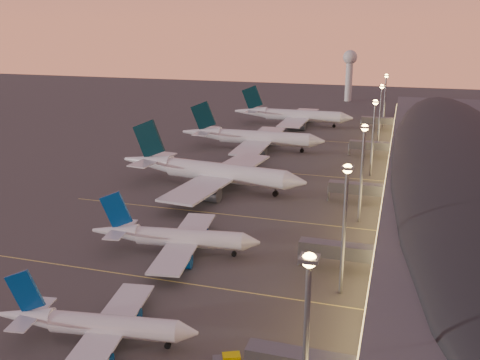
{
  "coord_description": "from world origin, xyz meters",
  "views": [
    {
      "loc": [
        44.47,
        -94.27,
        50.63
      ],
      "look_at": [
        2.0,
        45.0,
        7.0
      ],
      "focal_mm": 40.0,
      "sensor_mm": 36.0,
      "label": 1
    }
  ],
  "objects_px": {
    "airliner_wide_mid": "(252,137)",
    "airliner_narrow_south": "(97,325)",
    "airliner_narrow_north": "(175,238)",
    "airliner_wide_near": "(210,172)",
    "baggage_tug_b": "(228,359)",
    "radar_tower": "(350,67)",
    "airliner_wide_far": "(293,115)"
  },
  "relations": [
    {
      "from": "airliner_wide_near",
      "to": "airliner_narrow_north",
      "type": "bearing_deg",
      "value": -72.39
    },
    {
      "from": "airliner_wide_near",
      "to": "airliner_wide_mid",
      "type": "bearing_deg",
      "value": 98.37
    },
    {
      "from": "airliner_wide_mid",
      "to": "baggage_tug_b",
      "type": "bearing_deg",
      "value": -77.14
    },
    {
      "from": "airliner_narrow_south",
      "to": "airliner_wide_mid",
      "type": "xyz_separation_m",
      "value": [
        -12.9,
        138.85,
        1.76
      ]
    },
    {
      "from": "radar_tower",
      "to": "airliner_wide_near",
      "type": "bearing_deg",
      "value": -96.03
    },
    {
      "from": "airliner_narrow_north",
      "to": "airliner_wide_far",
      "type": "relative_size",
      "value": 0.65
    },
    {
      "from": "airliner_wide_far",
      "to": "radar_tower",
      "type": "height_order",
      "value": "radar_tower"
    },
    {
      "from": "airliner_wide_mid",
      "to": "airliner_wide_far",
      "type": "height_order",
      "value": "airliner_wide_far"
    },
    {
      "from": "airliner_narrow_south",
      "to": "airliner_wide_mid",
      "type": "distance_m",
      "value": 139.46
    },
    {
      "from": "airliner_wide_far",
      "to": "radar_tower",
      "type": "bearing_deg",
      "value": 79.45
    },
    {
      "from": "airliner_wide_mid",
      "to": "radar_tower",
      "type": "distance_m",
      "value": 151.94
    },
    {
      "from": "airliner_narrow_south",
      "to": "baggage_tug_b",
      "type": "bearing_deg",
      "value": -5.4
    },
    {
      "from": "airliner_narrow_south",
      "to": "airliner_wide_far",
      "type": "relative_size",
      "value": 0.57
    },
    {
      "from": "airliner_wide_near",
      "to": "airliner_wide_far",
      "type": "distance_m",
      "value": 110.32
    },
    {
      "from": "airliner_wide_mid",
      "to": "airliner_narrow_north",
      "type": "bearing_deg",
      "value": -85.34
    },
    {
      "from": "airliner_wide_near",
      "to": "airliner_wide_mid",
      "type": "height_order",
      "value": "airliner_wide_near"
    },
    {
      "from": "airliner_narrow_north",
      "to": "airliner_wide_near",
      "type": "distance_m",
      "value": 49.52
    },
    {
      "from": "airliner_narrow_south",
      "to": "airliner_wide_near",
      "type": "bearing_deg",
      "value": 89.23
    },
    {
      "from": "radar_tower",
      "to": "airliner_wide_mid",
      "type": "bearing_deg",
      "value": -98.76
    },
    {
      "from": "airliner_wide_mid",
      "to": "airliner_narrow_south",
      "type": "bearing_deg",
      "value": -86.08
    },
    {
      "from": "airliner_narrow_south",
      "to": "baggage_tug_b",
      "type": "height_order",
      "value": "airliner_narrow_south"
    },
    {
      "from": "airliner_narrow_north",
      "to": "airliner_wide_mid",
      "type": "distance_m",
      "value": 103.15
    },
    {
      "from": "airliner_wide_far",
      "to": "baggage_tug_b",
      "type": "xyz_separation_m",
      "value": [
        29.69,
        -193.98,
        -4.39
      ]
    },
    {
      "from": "airliner_narrow_north",
      "to": "baggage_tug_b",
      "type": "bearing_deg",
      "value": -63.46
    },
    {
      "from": "baggage_tug_b",
      "to": "radar_tower",
      "type": "bearing_deg",
      "value": 67.91
    },
    {
      "from": "airliner_narrow_south",
      "to": "airliner_narrow_north",
      "type": "height_order",
      "value": "airliner_narrow_north"
    },
    {
      "from": "airliner_wide_mid",
      "to": "baggage_tug_b",
      "type": "height_order",
      "value": "airliner_wide_mid"
    },
    {
      "from": "airliner_narrow_north",
      "to": "baggage_tug_b",
      "type": "distance_m",
      "value": 42.7
    },
    {
      "from": "airliner_narrow_south",
      "to": "airliner_wide_near",
      "type": "height_order",
      "value": "airliner_wide_near"
    },
    {
      "from": "airliner_wide_near",
      "to": "airliner_narrow_south",
      "type": "bearing_deg",
      "value": -75.64
    },
    {
      "from": "airliner_wide_mid",
      "to": "radar_tower",
      "type": "relative_size",
      "value": 1.83
    },
    {
      "from": "airliner_narrow_north",
      "to": "airliner_wide_near",
      "type": "bearing_deg",
      "value": 92.97
    }
  ]
}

